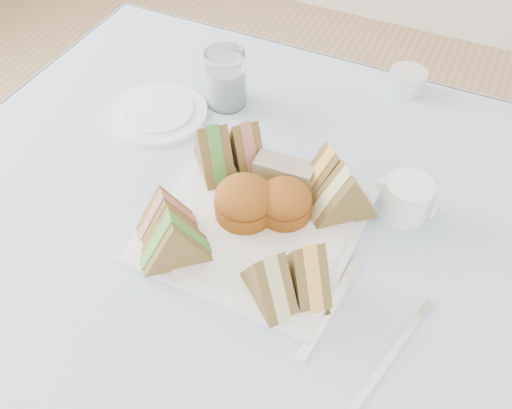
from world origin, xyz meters
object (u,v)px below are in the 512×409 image
at_px(table, 223,339).
at_px(water_glass, 226,79).
at_px(creamer_jug, 407,199).
at_px(serving_plate, 256,224).

height_order(table, water_glass, water_glass).
height_order(water_glass, creamer_jug, water_glass).
xyz_separation_m(water_glass, creamer_jug, (0.38, -0.13, -0.02)).
bearing_deg(table, water_glass, 113.21).
distance_m(table, water_glass, 0.52).
relative_size(serving_plate, creamer_jug, 4.19).
bearing_deg(serving_plate, table, -163.66).
bearing_deg(creamer_jug, table, -153.24).
relative_size(table, creamer_jug, 12.31).
relative_size(water_glass, creamer_jug, 1.50).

